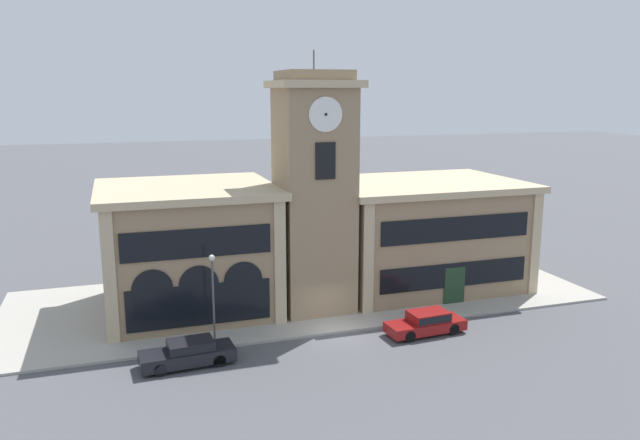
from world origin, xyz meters
TOP-DOWN VIEW (x-y plane):
  - ground_plane at (0.00, 0.00)m, footprint 300.00×300.00m
  - sidewalk_kerb at (0.00, 7.07)m, footprint 39.29×14.13m
  - clock_tower at (0.00, 4.61)m, footprint 5.11×5.11m
  - town_hall_left_wing at (-7.71, 7.23)m, footprint 11.10×10.42m
  - town_hall_right_wing at (9.08, 7.24)m, footprint 13.84×10.42m
  - parked_car_near at (-8.86, -1.57)m, footprint 4.95×2.06m
  - parked_car_mid at (4.96, -1.57)m, footprint 4.84×2.00m
  - street_lamp at (-7.16, 0.60)m, footprint 0.36×0.36m

SIDE VIEW (x-z plane):
  - ground_plane at x=0.00m, z-range 0.00..0.00m
  - sidewalk_kerb at x=0.00m, z-range 0.00..0.15m
  - parked_car_near at x=-8.86m, z-range 0.04..1.38m
  - parked_car_mid at x=4.96m, z-range 0.03..1.39m
  - street_lamp at x=-7.16m, z-range 1.01..6.13m
  - town_hall_right_wing at x=9.08m, z-range 0.02..7.74m
  - town_hall_left_wing at x=-7.71m, z-range 0.03..8.19m
  - clock_tower at x=0.00m, z-range -0.56..15.92m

